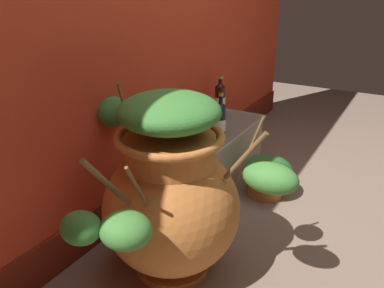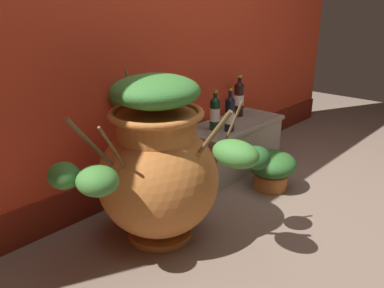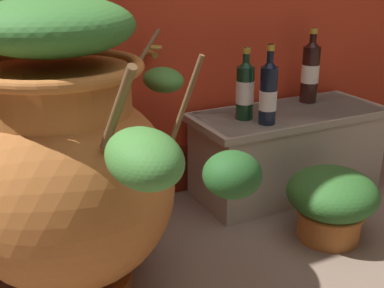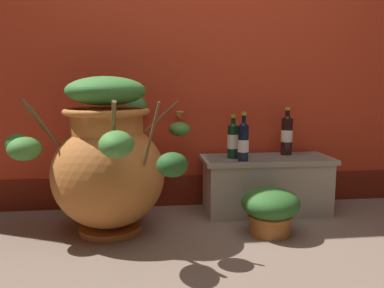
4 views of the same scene
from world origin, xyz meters
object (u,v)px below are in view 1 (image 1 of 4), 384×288
wine_bottle_middle (204,120)px  wine_bottle_right (220,120)px  terracotta_urn (172,193)px  potted_shrub (267,174)px  wine_bottle_left (220,100)px

wine_bottle_middle → wine_bottle_right: wine_bottle_right is taller
terracotta_urn → wine_bottle_middle: terracotta_urn is taller
potted_shrub → terracotta_urn: bearing=171.1°
terracotta_urn → wine_bottle_middle: (0.80, 0.27, 0.07)m
potted_shrub → wine_bottle_right: bearing=105.5°
terracotta_urn → wine_bottle_middle: 0.84m
terracotta_urn → wine_bottle_left: size_ratio=3.24×
wine_bottle_left → wine_bottle_right: bearing=-153.0°
wine_bottle_right → potted_shrub: bearing=-74.5°
wine_bottle_left → wine_bottle_middle: wine_bottle_left is taller
terracotta_urn → wine_bottle_right: terracotta_urn is taller
wine_bottle_middle → potted_shrub: (0.13, -0.41, -0.35)m
terracotta_urn → potted_shrub: bearing=-8.9°
potted_shrub → wine_bottle_left: bearing=61.5°
terracotta_urn → wine_bottle_middle: bearing=18.6°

